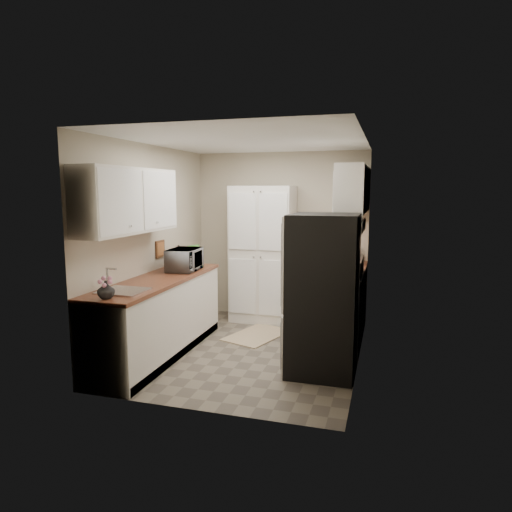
% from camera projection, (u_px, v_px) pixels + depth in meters
% --- Properties ---
extents(ground, '(3.20, 3.20, 0.00)m').
position_uv_depth(ground, '(250.00, 350.00, 5.58)').
color(ground, '#665B4C').
rests_on(ground, ground).
extents(room_shell, '(2.64, 3.24, 2.52)m').
position_uv_depth(room_shell, '(248.00, 217.00, 5.34)').
color(room_shell, '#C0B09B').
rests_on(room_shell, ground).
extents(pantry_cabinet, '(0.90, 0.55, 2.00)m').
position_uv_depth(pantry_cabinet, '(263.00, 254.00, 6.74)').
color(pantry_cabinet, silver).
rests_on(pantry_cabinet, ground).
extents(base_cabinet_left, '(0.60, 2.30, 0.88)m').
position_uv_depth(base_cabinet_left, '(159.00, 318.00, 5.38)').
color(base_cabinet_left, silver).
rests_on(base_cabinet_left, ground).
extents(countertop_left, '(0.63, 2.33, 0.04)m').
position_uv_depth(countertop_left, '(158.00, 280.00, 5.31)').
color(countertop_left, brown).
rests_on(countertop_left, base_cabinet_left).
extents(base_cabinet_right, '(0.60, 0.80, 0.88)m').
position_uv_depth(base_cabinet_right, '(342.00, 298.00, 6.37)').
color(base_cabinet_right, silver).
rests_on(base_cabinet_right, ground).
extents(countertop_right, '(0.63, 0.83, 0.04)m').
position_uv_depth(countertop_right, '(343.00, 266.00, 6.30)').
color(countertop_right, brown).
rests_on(countertop_right, base_cabinet_right).
extents(electric_range, '(0.71, 0.78, 1.13)m').
position_uv_depth(electric_range, '(335.00, 310.00, 5.61)').
color(electric_range, '#B7B7BC').
rests_on(electric_range, ground).
extents(refrigerator, '(0.70, 0.72, 1.70)m').
position_uv_depth(refrigerator, '(323.00, 295.00, 4.80)').
color(refrigerator, '#B7B7BC').
rests_on(refrigerator, ground).
extents(microwave, '(0.39, 0.54, 0.28)m').
position_uv_depth(microwave, '(185.00, 260.00, 5.81)').
color(microwave, '#A6A6AA').
rests_on(microwave, countertop_left).
extents(wine_bottle, '(0.07, 0.07, 0.27)m').
position_uv_depth(wine_bottle, '(179.00, 257.00, 6.06)').
color(wine_bottle, black).
rests_on(wine_bottle, countertop_left).
extents(flower_vase, '(0.22, 0.22, 0.17)m').
position_uv_depth(flower_vase, '(106.00, 290.00, 4.32)').
color(flower_vase, white).
rests_on(flower_vase, countertop_left).
extents(cutting_board, '(0.09, 0.22, 0.28)m').
position_uv_depth(cutting_board, '(194.00, 255.00, 6.23)').
color(cutting_board, '#468D37').
rests_on(cutting_board, countertop_left).
extents(toaster_oven, '(0.41, 0.45, 0.21)m').
position_uv_depth(toaster_oven, '(347.00, 256.00, 6.39)').
color(toaster_oven, silver).
rests_on(toaster_oven, countertop_right).
extents(fruit_basket, '(0.29, 0.29, 0.11)m').
position_uv_depth(fruit_basket, '(346.00, 244.00, 6.37)').
color(fruit_basket, '#E65100').
rests_on(fruit_basket, toaster_oven).
extents(kitchen_mat, '(0.84, 1.05, 0.01)m').
position_uv_depth(kitchen_mat, '(257.00, 335.00, 6.14)').
color(kitchen_mat, tan).
rests_on(kitchen_mat, ground).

